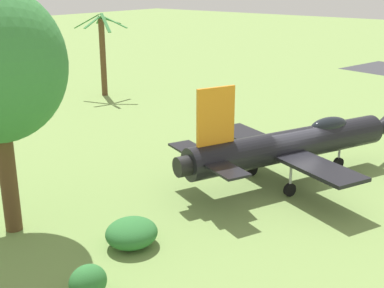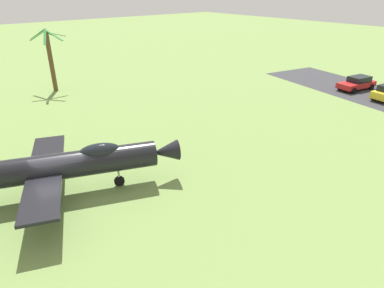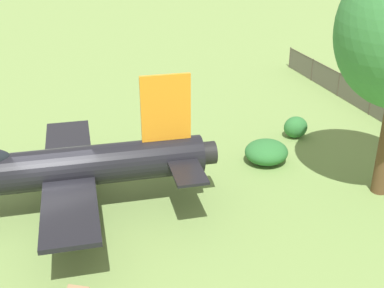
% 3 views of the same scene
% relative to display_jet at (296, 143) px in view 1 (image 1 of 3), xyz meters
% --- Properties ---
extents(ground_plane, '(200.00, 200.00, 0.00)m').
position_rel_display_jet_xyz_m(ground_plane, '(-0.32, 0.13, -1.84)').
color(ground_plane, '#75934C').
extents(display_jet, '(12.29, 9.20, 4.98)m').
position_rel_display_jet_xyz_m(display_jet, '(0.00, 0.00, 0.00)').
color(display_jet, black).
rests_on(display_jet, ground_plane).
extents(palm_tree, '(3.65, 4.12, 6.60)m').
position_rel_display_jet_xyz_m(palm_tree, '(6.83, 20.93, 1.56)').
color(palm_tree, brown).
rests_on(palm_tree, ground_plane).
extents(shrub_near_fence, '(1.94, 1.84, 1.00)m').
position_rel_display_jet_xyz_m(shrub_near_fence, '(-9.37, 1.55, -1.34)').
color(shrub_near_fence, '#2D7033').
rests_on(shrub_near_fence, ground_plane).
extents(shrub_by_tree, '(1.21, 1.07, 1.04)m').
position_rel_display_jet_xyz_m(shrub_by_tree, '(-12.41, 0.35, -1.32)').
color(shrub_by_tree, '#2D7033').
rests_on(shrub_by_tree, ground_plane).
extents(info_plaque, '(0.70, 0.70, 1.14)m').
position_rel_display_jet_xyz_m(info_plaque, '(1.24, 5.72, -0.99)').
color(info_plaque, '#333333').
rests_on(info_plaque, ground_plane).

